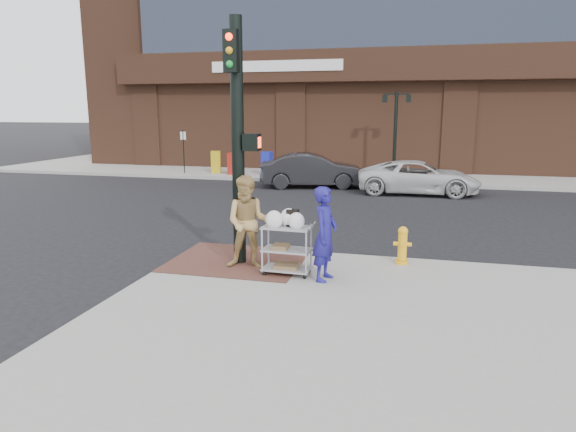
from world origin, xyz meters
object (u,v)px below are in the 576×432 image
(lamp_post, at_px, (395,125))
(minivan_white, at_px, (419,177))
(traffic_signal_pole, at_px, (238,136))
(utility_cart, at_px, (287,245))
(pedestrian_tan, at_px, (248,222))
(woman_blue, at_px, (325,234))
(sedan_dark, at_px, (312,170))
(fire_hydrant, at_px, (402,245))

(lamp_post, xyz_separation_m, minivan_white, (1.18, -3.95, -1.95))
(lamp_post, height_order, traffic_signal_pole, traffic_signal_pole)
(lamp_post, height_order, utility_cart, lamp_post)
(lamp_post, xyz_separation_m, utility_cart, (-1.33, -15.74, -1.88))
(pedestrian_tan, bearing_deg, minivan_white, 63.63)
(woman_blue, bearing_deg, minivan_white, 1.95)
(woman_blue, height_order, pedestrian_tan, pedestrian_tan)
(traffic_signal_pole, height_order, utility_cart, traffic_signal_pole)
(sedan_dark, height_order, utility_cart, sedan_dark)
(pedestrian_tan, bearing_deg, utility_cart, -25.51)
(traffic_signal_pole, relative_size, minivan_white, 1.04)
(lamp_post, xyz_separation_m, pedestrian_tan, (-2.20, -15.51, -1.51))
(fire_hydrant, bearing_deg, pedestrian_tan, -161.22)
(traffic_signal_pole, bearing_deg, woman_blue, -19.10)
(pedestrian_tan, xyz_separation_m, fire_hydrant, (3.06, 1.04, -0.54))
(minivan_white, bearing_deg, fire_hydrant, 177.38)
(woman_blue, relative_size, fire_hydrant, 2.24)
(fire_hydrant, bearing_deg, lamp_post, 93.39)
(woman_blue, xyz_separation_m, sedan_dark, (-2.79, 12.64, -0.31))
(woman_blue, xyz_separation_m, minivan_white, (1.73, 11.95, -0.38))
(sedan_dark, bearing_deg, traffic_signal_pole, 170.63)
(traffic_signal_pole, height_order, fire_hydrant, traffic_signal_pole)
(lamp_post, bearing_deg, sedan_dark, -135.76)
(lamp_post, distance_m, traffic_signal_pole, 15.43)
(pedestrian_tan, distance_m, utility_cart, 0.97)
(minivan_white, bearing_deg, traffic_signal_pole, 161.17)
(pedestrian_tan, distance_m, fire_hydrant, 3.27)
(woman_blue, distance_m, fire_hydrant, 2.06)
(traffic_signal_pole, distance_m, woman_blue, 2.71)
(lamp_post, bearing_deg, pedestrian_tan, -98.07)
(traffic_signal_pole, bearing_deg, pedestrian_tan, -44.85)
(traffic_signal_pole, height_order, sedan_dark, traffic_signal_pole)
(minivan_white, bearing_deg, lamp_post, 15.74)
(sedan_dark, bearing_deg, fire_hydrant, -172.96)
(woman_blue, distance_m, pedestrian_tan, 1.70)
(lamp_post, bearing_deg, utility_cart, -94.83)
(lamp_post, xyz_separation_m, sedan_dark, (-3.34, -3.25, -1.87))
(lamp_post, distance_m, pedestrian_tan, 15.73)
(pedestrian_tan, xyz_separation_m, utility_cart, (0.87, -0.24, -0.36))
(lamp_post, distance_m, woman_blue, 15.98)
(traffic_signal_pole, distance_m, minivan_white, 12.05)
(lamp_post, bearing_deg, woman_blue, -91.98)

